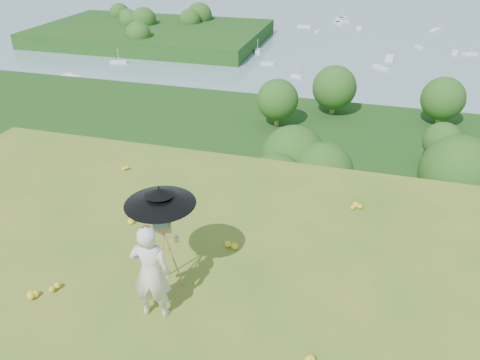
% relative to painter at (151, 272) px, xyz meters
% --- Properties ---
extents(forest_slope, '(140.00, 56.00, 22.00)m').
position_rel_painter_xyz_m(forest_slope, '(-0.46, 33.90, -29.86)').
color(forest_slope, '#173B10').
rests_on(forest_slope, bay_water).
extents(shoreline_tier, '(170.00, 28.00, 8.00)m').
position_rel_painter_xyz_m(shoreline_tier, '(-0.46, 73.90, -36.86)').
color(shoreline_tier, gray).
rests_on(shoreline_tier, bay_water).
extents(bay_water, '(700.00, 700.00, 0.00)m').
position_rel_painter_xyz_m(bay_water, '(-0.46, 238.90, -34.86)').
color(bay_water, '#7295A3').
rests_on(bay_water, ground).
extents(peninsula, '(90.00, 60.00, 12.00)m').
position_rel_painter_xyz_m(peninsula, '(-75.46, 153.90, -29.86)').
color(peninsula, '#173B10').
rests_on(peninsula, bay_water).
extents(slope_trees, '(110.00, 50.00, 6.00)m').
position_rel_painter_xyz_m(slope_trees, '(-0.46, 33.90, -15.86)').
color(slope_trees, '#244C16').
rests_on(slope_trees, forest_slope).
extents(harbor_town, '(110.00, 22.00, 5.00)m').
position_rel_painter_xyz_m(harbor_town, '(-0.46, 73.90, -30.36)').
color(harbor_town, silver).
rests_on(harbor_town, shoreline_tier).
extents(moored_boats, '(140.00, 140.00, 0.70)m').
position_rel_painter_xyz_m(moored_boats, '(-12.96, 159.90, -34.51)').
color(moored_boats, white).
rests_on(moored_boats, bay_water).
extents(wildflowers, '(10.00, 10.50, 0.12)m').
position_rel_painter_xyz_m(wildflowers, '(-0.46, -0.85, -0.80)').
color(wildflowers, yellow).
rests_on(wildflowers, ground).
extents(painter, '(0.68, 0.50, 1.71)m').
position_rel_painter_xyz_m(painter, '(0.00, 0.00, 0.00)').
color(painter, white).
rests_on(painter, ground).
extents(field_easel, '(0.69, 0.69, 1.48)m').
position_rel_painter_xyz_m(field_easel, '(-0.04, 0.61, -0.12)').
color(field_easel, '#AC6C48').
rests_on(field_easel, ground).
extents(sun_umbrella, '(1.48, 1.48, 0.81)m').
position_rel_painter_xyz_m(sun_umbrella, '(-0.05, 0.64, 0.77)').
color(sun_umbrella, black).
rests_on(sun_umbrella, field_easel).
extents(painter_cap, '(0.23, 0.26, 0.10)m').
position_rel_painter_xyz_m(painter_cap, '(0.00, 0.00, 0.81)').
color(painter_cap, '#C86D6F').
rests_on(painter_cap, painter).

